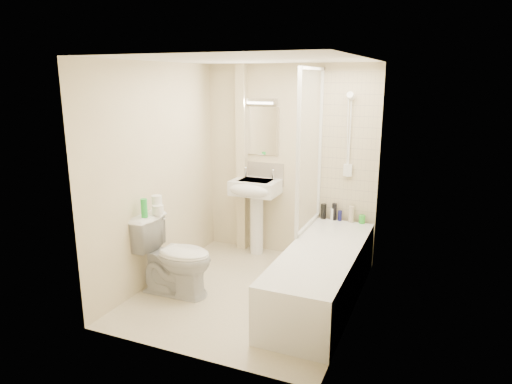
% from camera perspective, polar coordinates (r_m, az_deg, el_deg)
% --- Properties ---
extents(floor, '(2.50, 2.50, 0.00)m').
position_cam_1_polar(floor, '(5.00, -0.84, -12.42)').
color(floor, beige).
rests_on(floor, ground).
extents(wall_back, '(2.20, 0.02, 2.40)m').
position_cam_1_polar(wall_back, '(5.73, 4.15, 3.69)').
color(wall_back, beige).
rests_on(wall_back, ground).
extents(wall_left, '(0.02, 2.50, 2.40)m').
position_cam_1_polar(wall_left, '(5.12, -12.24, 2.16)').
color(wall_left, beige).
rests_on(wall_left, ground).
extents(wall_right, '(0.02, 2.50, 2.40)m').
position_cam_1_polar(wall_right, '(4.28, 12.72, -0.21)').
color(wall_right, beige).
rests_on(wall_right, ground).
extents(ceiling, '(2.20, 2.50, 0.02)m').
position_cam_1_polar(ceiling, '(4.48, -0.95, 16.25)').
color(ceiling, white).
rests_on(ceiling, wall_back).
extents(tile_back, '(0.70, 0.01, 1.75)m').
position_cam_1_polar(tile_back, '(5.49, 11.61, 5.37)').
color(tile_back, beige).
rests_on(tile_back, wall_back).
extents(tile_right, '(0.01, 2.10, 1.75)m').
position_cam_1_polar(tile_right, '(4.36, 13.03, 3.06)').
color(tile_right, beige).
rests_on(tile_right, wall_right).
extents(pipe_boxing, '(0.12, 0.12, 2.40)m').
position_cam_1_polar(pipe_boxing, '(5.90, -1.75, 4.03)').
color(pipe_boxing, beige).
rests_on(pipe_boxing, ground).
extents(splashback, '(0.60, 0.02, 0.30)m').
position_cam_1_polar(splashback, '(5.88, 0.70, 2.31)').
color(splashback, beige).
rests_on(splashback, wall_back).
extents(mirror, '(0.46, 0.01, 0.60)m').
position_cam_1_polar(mirror, '(5.79, 0.71, 7.64)').
color(mirror, white).
rests_on(mirror, wall_back).
extents(strip_light, '(0.42, 0.07, 0.07)m').
position_cam_1_polar(strip_light, '(5.74, 0.64, 11.29)').
color(strip_light, silver).
rests_on(strip_light, wall_back).
extents(bathtub, '(0.70, 2.10, 0.55)m').
position_cam_1_polar(bathtub, '(4.76, 8.20, -10.12)').
color(bathtub, white).
rests_on(bathtub, ground).
extents(shower_screen, '(0.04, 0.92, 1.80)m').
position_cam_1_polar(shower_screen, '(5.15, 6.80, 5.27)').
color(shower_screen, white).
rests_on(shower_screen, bathtub).
extents(shower_fixture, '(0.10, 0.16, 0.99)m').
position_cam_1_polar(shower_fixture, '(5.43, 11.56, 6.56)').
color(shower_fixture, white).
rests_on(shower_fixture, wall_back).
extents(pedestal_sink, '(0.58, 0.52, 1.12)m').
position_cam_1_polar(pedestal_sink, '(5.73, -0.16, -0.49)').
color(pedestal_sink, white).
rests_on(pedestal_sink, ground).
extents(bottle_black_a, '(0.07, 0.07, 0.19)m').
position_cam_1_polar(bottle_black_a, '(5.64, 8.44, -2.41)').
color(bottle_black_a, black).
rests_on(bottle_black_a, bathtub).
extents(bottle_white_a, '(0.06, 0.06, 0.15)m').
position_cam_1_polar(bottle_white_a, '(5.62, 9.59, -2.73)').
color(bottle_white_a, white).
rests_on(bottle_white_a, bathtub).
extents(bottle_black_b, '(0.06, 0.06, 0.21)m').
position_cam_1_polar(bottle_black_b, '(5.61, 9.76, -2.44)').
color(bottle_black_b, black).
rests_on(bottle_black_b, bathtub).
extents(bottle_blue, '(0.05, 0.05, 0.12)m').
position_cam_1_polar(bottle_blue, '(5.61, 10.44, -2.92)').
color(bottle_blue, '#131454').
rests_on(bottle_blue, bathtub).
extents(bottle_cream, '(0.06, 0.06, 0.19)m').
position_cam_1_polar(bottle_cream, '(5.57, 11.84, -2.73)').
color(bottle_cream, '#C5B598').
rests_on(bottle_cream, bathtub).
extents(bottle_green, '(0.07, 0.07, 0.10)m').
position_cam_1_polar(bottle_green, '(5.57, 13.11, -3.34)').
color(bottle_green, green).
rests_on(bottle_green, bathtub).
extents(toilet, '(0.51, 0.84, 0.84)m').
position_cam_1_polar(toilet, '(4.90, -10.13, -7.85)').
color(toilet, white).
rests_on(toilet, ground).
extents(toilet_roll_lower, '(0.12, 0.12, 0.09)m').
position_cam_1_polar(toilet_roll_lower, '(4.90, -12.17, -2.16)').
color(toilet_roll_lower, white).
rests_on(toilet_roll_lower, toilet).
extents(toilet_roll_upper, '(0.11, 0.11, 0.09)m').
position_cam_1_polar(toilet_roll_upper, '(4.94, -12.30, -0.95)').
color(toilet_roll_upper, white).
rests_on(toilet_roll_upper, toilet_roll_lower).
extents(green_bottle, '(0.07, 0.07, 0.20)m').
position_cam_1_polar(green_bottle, '(4.80, -13.81, -1.97)').
color(green_bottle, green).
rests_on(green_bottle, toilet).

